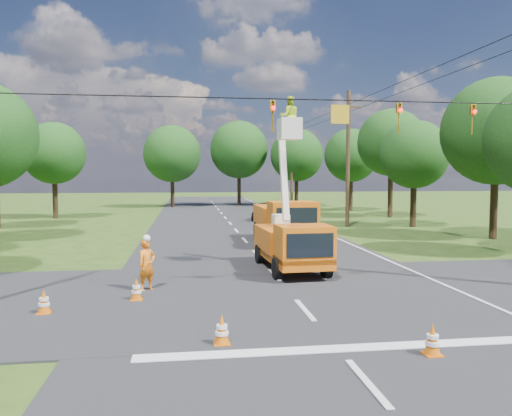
{
  "coord_description": "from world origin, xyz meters",
  "views": [
    {
      "loc": [
        -3.31,
        -13.71,
        3.95
      ],
      "look_at": [
        -0.65,
        5.48,
        2.6
      ],
      "focal_mm": 35.0,
      "sensor_mm": 36.0,
      "label": 1
    }
  ],
  "objects": [
    {
      "name": "traffic_cone_7",
      "position": [
        5.25,
        17.5,
        0.36
      ],
      "size": [
        0.38,
        0.38,
        0.71
      ],
      "color": "#DA600B",
      "rests_on": "ground"
    },
    {
      "name": "tree_far_b",
      "position": [
        3.0,
        47.0,
        6.81
      ],
      "size": [
        7.0,
        7.0,
        10.32
      ],
      "color": "#382616",
      "rests_on": "ground"
    },
    {
      "name": "edge_line",
      "position": [
        5.6,
        20.0,
        0.0
      ],
      "size": [
        0.12,
        90.0,
        0.02
      ],
      "primitive_type": "cube",
      "color": "silver",
      "rests_on": "ground"
    },
    {
      "name": "traffic_cone_1",
      "position": [
        1.91,
        -3.8,
        0.36
      ],
      "size": [
        0.38,
        0.38,
        0.71
      ],
      "color": "#DA600B",
      "rests_on": "ground"
    },
    {
      "name": "tree_right_b",
      "position": [
        15.0,
        14.0,
        6.43
      ],
      "size": [
        6.4,
        6.4,
        9.65
      ],
      "color": "#382616",
      "rests_on": "ground"
    },
    {
      "name": "second_truck",
      "position": [
        2.1,
        13.7,
        1.29
      ],
      "size": [
        2.74,
        6.68,
        2.48
      ],
      "rotation": [
        0.0,
        0.0,
        0.01
      ],
      "color": "#CA540E",
      "rests_on": "ground"
    },
    {
      "name": "pole_right_far",
      "position": [
        8.5,
        42.0,
        5.11
      ],
      "size": [
        1.8,
        0.3,
        10.0
      ],
      "color": "#4C3823",
      "rests_on": "ground"
    },
    {
      "name": "traffic_cone_0",
      "position": [
        -2.55,
        -2.48,
        0.36
      ],
      "size": [
        0.38,
        0.38,
        0.71
      ],
      "color": "#DA600B",
      "rests_on": "ground"
    },
    {
      "name": "tree_right_e",
      "position": [
        13.8,
        37.0,
        5.81
      ],
      "size": [
        5.6,
        5.6,
        8.63
      ],
      "color": "#382616",
      "rests_on": "ground"
    },
    {
      "name": "road_main",
      "position": [
        0.0,
        20.0,
        0.0
      ],
      "size": [
        12.0,
        100.0,
        0.06
      ],
      "primitive_type": "cube",
      "color": "black",
      "rests_on": "ground"
    },
    {
      "name": "ground",
      "position": [
        0.0,
        20.0,
        0.0
      ],
      "size": [
        140.0,
        140.0,
        0.0
      ],
      "primitive_type": "plane",
      "color": "#274514",
      "rests_on": "ground"
    },
    {
      "name": "tree_far_c",
      "position": [
        9.5,
        44.0,
        6.06
      ],
      "size": [
        6.2,
        6.2,
        9.18
      ],
      "color": "#382616",
      "rests_on": "ground"
    },
    {
      "name": "ground_worker",
      "position": [
        -4.67,
        3.18,
        0.88
      ],
      "size": [
        0.76,
        0.73,
        1.76
      ],
      "primitive_type": "imported",
      "rotation": [
        0.0,
        0.0,
        0.69
      ],
      "color": "orange",
      "rests_on": "ground"
    },
    {
      "name": "tree_right_c",
      "position": [
        13.2,
        21.0,
        5.31
      ],
      "size": [
        5.0,
        5.0,
        7.83
      ],
      "color": "#382616",
      "rests_on": "ground"
    },
    {
      "name": "distant_car",
      "position": [
        3.25,
        27.75,
        0.77
      ],
      "size": [
        3.19,
        4.87,
        1.54
      ],
      "primitive_type": "imported",
      "rotation": [
        0.0,
        0.0,
        -0.33
      ],
      "color": "black",
      "rests_on": "ground"
    },
    {
      "name": "traffic_cone_2",
      "position": [
        0.59,
        8.02,
        0.36
      ],
      "size": [
        0.38,
        0.38,
        0.71
      ],
      "color": "#DA600B",
      "rests_on": "ground"
    },
    {
      "name": "signal_span",
      "position": [
        2.23,
        1.99,
        5.88
      ],
      "size": [
        18.0,
        0.29,
        1.07
      ],
      "color": "black",
      "rests_on": "ground"
    },
    {
      "name": "tree_right_d",
      "position": [
        14.8,
        29.0,
        6.68
      ],
      "size": [
        6.0,
        6.0,
        9.7
      ],
      "color": "#382616",
      "rests_on": "ground"
    },
    {
      "name": "road_cross",
      "position": [
        0.0,
        2.0,
        0.0
      ],
      "size": [
        56.0,
        10.0,
        0.07
      ],
      "primitive_type": "cube",
      "color": "black",
      "rests_on": "ground"
    },
    {
      "name": "tree_left_f",
      "position": [
        -14.8,
        32.0,
        5.69
      ],
      "size": [
        5.4,
        5.4,
        8.4
      ],
      "color": "#382616",
      "rests_on": "ground"
    },
    {
      "name": "traffic_cone_5",
      "position": [
        -7.31,
        0.71,
        0.36
      ],
      "size": [
        0.38,
        0.38,
        0.71
      ],
      "color": "#DA600B",
      "rests_on": "ground"
    },
    {
      "name": "tree_far_a",
      "position": [
        -5.0,
        45.0,
        6.19
      ],
      "size": [
        6.6,
        6.6,
        9.5
      ],
      "color": "#382616",
      "rests_on": "ground"
    },
    {
      "name": "traffic_cone_3",
      "position": [
        2.96,
        9.99,
        0.36
      ],
      "size": [
        0.38,
        0.38,
        0.71
      ],
      "color": "#DA600B",
      "rests_on": "ground"
    },
    {
      "name": "bucket_truck",
      "position": [
        0.86,
        5.93,
        1.51
      ],
      "size": [
        2.4,
        5.54,
        7.07
      ],
      "rotation": [
        0.0,
        0.0,
        0.05
      ],
      "color": "#CA540E",
      "rests_on": "ground"
    },
    {
      "name": "pole_right_mid",
      "position": [
        8.5,
        22.0,
        5.11
      ],
      "size": [
        1.8,
        0.3,
        10.0
      ],
      "color": "#4C3823",
      "rests_on": "ground"
    },
    {
      "name": "traffic_cone_4",
      "position": [
        -4.89,
        1.88,
        0.36
      ],
      "size": [
        0.38,
        0.38,
        0.71
      ],
      "color": "#DA600B",
      "rests_on": "ground"
    },
    {
      "name": "stop_bar",
      "position": [
        0.0,
        -3.2,
        0.0
      ],
      "size": [
        9.0,
        0.45,
        0.02
      ],
      "primitive_type": "cube",
      "color": "silver",
      "rests_on": "ground"
    }
  ]
}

